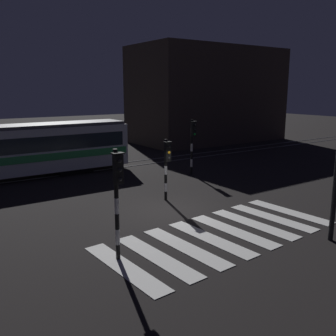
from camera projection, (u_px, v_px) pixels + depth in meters
The scene contains 8 objects.
ground_plane at pixel (171, 211), 16.75m from camera, with size 120.00×120.00×0.00m, color black.
rail_near at pixel (86, 172), 24.56m from camera, with size 80.00×0.12×0.03m, color #59595E.
rail_far at pixel (78, 168), 25.71m from camera, with size 80.00×0.12×0.03m, color #59595E.
crosswalk_zebra at pixel (222, 235), 14.04m from camera, with size 9.48×4.64×0.02m.
traffic_light_median_centre at pixel (167, 161), 17.97m from camera, with size 0.36×0.42×3.01m.
traffic_light_corner_far_right at pixel (193, 139), 23.38m from camera, with size 0.36×0.42×3.50m.
traffic_light_corner_near_left at pixel (117, 189), 11.47m from camera, with size 0.36×0.42×3.59m.
building_backdrop at pixel (208, 95), 38.91m from camera, with size 15.48×8.00×9.46m, color #382D28.
Camera 1 is at (-9.16, -13.10, 5.37)m, focal length 40.03 mm.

